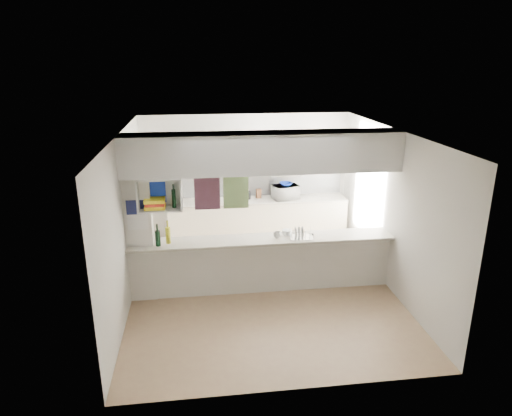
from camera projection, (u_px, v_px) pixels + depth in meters
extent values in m
plane|color=#A37C5E|center=(263.00, 290.00, 7.52)|extent=(4.80, 4.80, 0.00)
plane|color=white|center=(263.00, 132.00, 6.71)|extent=(4.80, 4.80, 0.00)
plane|color=silver|center=(246.00, 178.00, 9.38)|extent=(4.20, 0.00, 4.20)
plane|color=silver|center=(125.00, 222.00, 6.86)|extent=(0.00, 4.80, 4.80)
plane|color=silver|center=(391.00, 210.00, 7.38)|extent=(0.00, 4.80, 4.80)
cube|color=silver|center=(263.00, 266.00, 7.39)|extent=(4.20, 0.15, 0.88)
cube|color=beige|center=(263.00, 239.00, 7.24)|extent=(4.20, 0.50, 0.04)
cube|color=white|center=(263.00, 153.00, 6.80)|extent=(4.20, 0.50, 0.60)
cube|color=silver|center=(139.00, 221.00, 6.88)|extent=(0.40, 0.18, 2.60)
cube|color=#191E4C|center=(136.00, 207.00, 6.72)|extent=(0.30, 0.01, 0.22)
cube|color=white|center=(138.00, 222.00, 6.79)|extent=(0.30, 0.01, 0.24)
cube|color=black|center=(207.00, 190.00, 7.10)|extent=(0.40, 0.02, 0.62)
cube|color=#186E69|center=(236.00, 189.00, 7.16)|extent=(0.40, 0.02, 0.62)
cube|color=white|center=(161.00, 209.00, 6.77)|extent=(0.65, 0.35, 0.02)
cube|color=white|center=(159.00, 178.00, 6.62)|extent=(0.65, 0.35, 0.02)
cube|color=white|center=(160.00, 190.00, 6.85)|extent=(0.65, 0.02, 0.50)
cube|color=white|center=(138.00, 194.00, 6.65)|extent=(0.02, 0.35, 0.50)
cube|color=white|center=(181.00, 193.00, 6.73)|extent=(0.02, 0.35, 0.50)
cube|color=yellow|center=(155.00, 207.00, 6.74)|extent=(0.30, 0.24, 0.05)
cube|color=#AB2216|center=(155.00, 203.00, 6.73)|extent=(0.28, 0.22, 0.05)
cube|color=yellow|center=(155.00, 200.00, 6.71)|extent=(0.30, 0.24, 0.05)
cube|color=#0E299C|center=(157.00, 191.00, 6.80)|extent=(0.26, 0.02, 0.34)
cylinder|color=black|center=(174.00, 199.00, 6.74)|extent=(0.06, 0.06, 0.28)
cube|color=silver|center=(258.00, 221.00, 9.39)|extent=(3.60, 0.60, 0.90)
cube|color=beige|center=(258.00, 200.00, 9.24)|extent=(3.60, 0.63, 0.03)
cube|color=silver|center=(256.00, 181.00, 9.41)|extent=(3.60, 0.03, 0.60)
cube|color=silver|center=(247.00, 151.00, 9.04)|extent=(2.62, 0.34, 0.72)
cube|color=white|center=(284.00, 171.00, 9.19)|extent=(0.60, 0.46, 0.12)
cube|color=silver|center=(287.00, 175.00, 8.98)|extent=(0.60, 0.02, 0.05)
imported|color=white|center=(286.00, 192.00, 9.23)|extent=(0.57, 0.45, 0.28)
imported|color=#0E299C|center=(286.00, 184.00, 9.16)|extent=(0.26, 0.26, 0.06)
cube|color=silver|center=(301.00, 237.00, 7.26)|extent=(0.38, 0.29, 0.01)
cylinder|color=white|center=(296.00, 232.00, 7.22)|extent=(0.02, 0.18, 0.18)
cylinder|color=white|center=(299.00, 232.00, 7.22)|extent=(0.02, 0.18, 0.18)
cylinder|color=white|center=(302.00, 232.00, 7.23)|extent=(0.02, 0.18, 0.18)
imported|color=white|center=(277.00, 235.00, 7.20)|extent=(0.16, 0.16, 0.10)
cylinder|color=black|center=(158.00, 238.00, 6.91)|extent=(0.08, 0.08, 0.24)
cylinder|color=black|center=(157.00, 227.00, 6.86)|extent=(0.03, 0.03, 0.11)
cylinder|color=#A29B1B|center=(168.00, 235.00, 7.00)|extent=(0.08, 0.08, 0.26)
cylinder|color=#A29B1B|center=(167.00, 224.00, 6.95)|extent=(0.03, 0.03, 0.11)
cylinder|color=silver|center=(287.00, 232.00, 7.39)|extent=(0.16, 0.16, 0.08)
cube|color=black|center=(309.00, 235.00, 7.38)|extent=(0.14, 0.07, 0.01)
cylinder|color=black|center=(248.00, 195.00, 9.24)|extent=(0.11, 0.11, 0.15)
cube|color=#57341D|center=(259.00, 194.00, 9.29)|extent=(0.11, 0.09, 0.19)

